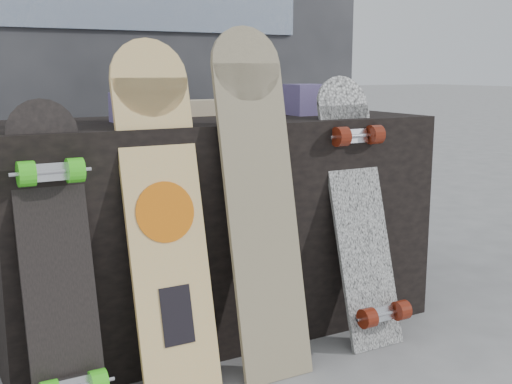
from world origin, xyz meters
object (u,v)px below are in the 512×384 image
longboard_geisha (164,207)px  longboard_celtic (260,191)px  longboard_cascadia (360,207)px  vendor_table (215,225)px  skateboard_dark (57,258)px

longboard_geisha → longboard_celtic: longboard_celtic is taller
longboard_celtic → longboard_cascadia: bearing=3.7°
vendor_table → longboard_celtic: 0.42m
vendor_table → longboard_cascadia: bearing=-39.9°
longboard_celtic → skateboard_dark: 0.65m
longboard_geisha → longboard_cascadia: 0.75m
longboard_celtic → vendor_table: bearing=87.2°
skateboard_dark → vendor_table: bearing=28.3°
vendor_table → longboard_geisha: 0.50m
longboard_cascadia → skateboard_dark: (-1.07, -0.01, -0.03)m
skateboard_dark → longboard_celtic: bearing=-1.7°
vendor_table → longboard_celtic: longboard_celtic is taller
longboard_geisha → longboard_celtic: (0.31, -0.04, 0.03)m
longboard_geisha → skateboard_dark: (-0.33, -0.02, -0.11)m
longboard_geisha → skateboard_dark: size_ratio=1.19×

